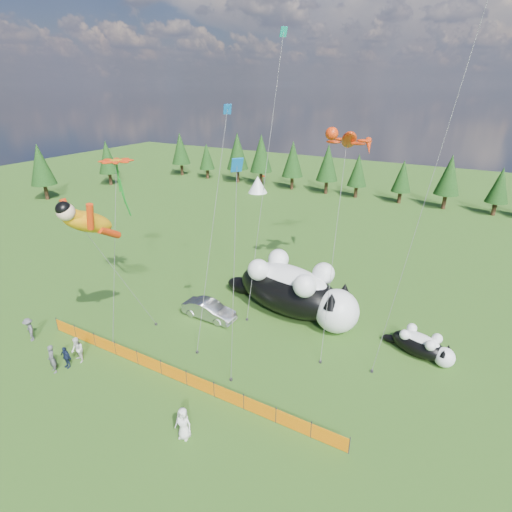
{
  "coord_description": "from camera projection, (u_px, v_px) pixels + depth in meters",
  "views": [
    {
      "loc": [
        13.96,
        -17.61,
        16.73
      ],
      "look_at": [
        1.86,
        4.0,
        6.07
      ],
      "focal_mm": 28.0,
      "sensor_mm": 36.0,
      "label": 1
    }
  ],
  "objects": [
    {
      "name": "flower_kite",
      "position": [
        116.0,
        163.0,
        27.92
      ],
      "size": [
        3.89,
        6.11,
        12.79
      ],
      "color": "red",
      "rests_on": "ground"
    },
    {
      "name": "festival_tents",
      "position": [
        446.0,
        209.0,
        53.56
      ],
      "size": [
        50.0,
        3.2,
        2.8
      ],
      "primitive_type": null,
      "color": "white",
      "rests_on": "ground"
    },
    {
      "name": "spectator_e",
      "position": [
        183.0,
        423.0,
        20.21
      ],
      "size": [
        0.99,
        0.71,
        1.87
      ],
      "primitive_type": "imported",
      "rotation": [
        0.0,
        0.0,
        0.13
      ],
      "color": "silver",
      "rests_on": "ground"
    },
    {
      "name": "spectator_b",
      "position": [
        77.0,
        350.0,
        25.86
      ],
      "size": [
        0.99,
        0.77,
        1.8
      ],
      "primitive_type": "imported",
      "rotation": [
        0.0,
        0.0,
        -0.33
      ],
      "color": "silver",
      "rests_on": "ground"
    },
    {
      "name": "gecko_kite",
      "position": [
        349.0,
        140.0,
        30.79
      ],
      "size": [
        5.19,
        14.32,
        16.79
      ],
      "color": "red",
      "rests_on": "ground"
    },
    {
      "name": "diamond_kite_c",
      "position": [
        237.0,
        173.0,
        21.54
      ],
      "size": [
        1.13,
        2.72,
        13.6
      ],
      "color": "blue",
      "rests_on": "ground"
    },
    {
      "name": "car",
      "position": [
        209.0,
        310.0,
        30.81
      ],
      "size": [
        4.34,
        1.54,
        1.42
      ],
      "primitive_type": "imported",
      "rotation": [
        0.0,
        0.0,
        1.56
      ],
      "color": "#AAABAF",
      "rests_on": "ground"
    },
    {
      "name": "diamond_kite_d",
      "position": [
        281.0,
        50.0,
        30.53
      ],
      "size": [
        2.19,
        9.32,
        22.19
      ],
      "color": "#0D9D83",
      "rests_on": "ground"
    },
    {
      "name": "safety_fence",
      "position": [
        174.0,
        373.0,
        24.39
      ],
      "size": [
        22.06,
        0.06,
        1.1
      ],
      "color": "#262626",
      "rests_on": "ground"
    },
    {
      "name": "ground",
      "position": [
        203.0,
        353.0,
        26.99
      ],
      "size": [
        160.0,
        160.0,
        0.0
      ],
      "primitive_type": "plane",
      "color": "#13390A",
      "rests_on": "ground"
    },
    {
      "name": "superhero_kite",
      "position": [
        88.0,
        222.0,
        23.88
      ],
      "size": [
        3.76,
        5.88,
        11.36
      ],
      "color": "orange",
      "rests_on": "ground"
    },
    {
      "name": "diamond_kite_a",
      "position": [
        226.0,
        121.0,
        28.07
      ],
      "size": [
        2.57,
        8.19,
        16.97
      ],
      "color": "blue",
      "rests_on": "ground"
    },
    {
      "name": "tree_line",
      "position": [
        375.0,
        174.0,
        61.48
      ],
      "size": [
        90.0,
        4.0,
        8.0
      ],
      "primitive_type": null,
      "color": "black",
      "rests_on": "ground"
    },
    {
      "name": "spectator_c",
      "position": [
        66.0,
        357.0,
        25.41
      ],
      "size": [
        0.91,
        0.49,
        1.53
      ],
      "primitive_type": "imported",
      "rotation": [
        0.0,
        0.0,
        0.03
      ],
      "color": "#141E39",
      "rests_on": "ground"
    },
    {
      "name": "spectator_d",
      "position": [
        29.0,
        330.0,
        28.03
      ],
      "size": [
        1.29,
        0.99,
        1.78
      ],
      "primitive_type": "imported",
      "rotation": [
        0.0,
        0.0,
        -0.4
      ],
      "color": "#4F4E53",
      "rests_on": "ground"
    },
    {
      "name": "cat_large",
      "position": [
        295.0,
        290.0,
        30.92
      ],
      "size": [
        12.09,
        5.74,
        4.38
      ],
      "rotation": [
        0.0,
        0.0,
        -0.17
      ],
      "color": "black",
      "rests_on": "ground"
    },
    {
      "name": "spectator_a",
      "position": [
        52.0,
        359.0,
        24.91
      ],
      "size": [
        0.81,
        0.66,
        1.93
      ],
      "primitive_type": "imported",
      "rotation": [
        0.0,
        0.0,
        -0.32
      ],
      "color": "#4F4E53",
      "rests_on": "ground"
    },
    {
      "name": "cat_small",
      "position": [
        422.0,
        345.0,
        26.45
      ],
      "size": [
        4.83,
        2.62,
        1.77
      ],
      "rotation": [
        0.0,
        0.0,
        -0.27
      ],
      "color": "black",
      "rests_on": "ground"
    }
  ]
}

